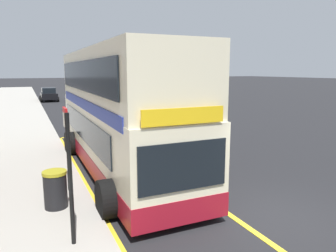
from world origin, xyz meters
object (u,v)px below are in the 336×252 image
object	(u,v)px
double_decker_bus	(118,115)
parked_car_black_ahead	(49,94)
litter_bin	(55,189)
bus_stop_sign	(69,166)

from	to	relation	value
double_decker_bus	parked_car_black_ahead	world-z (taller)	double_decker_bus
double_decker_bus	litter_bin	distance (m)	4.13
bus_stop_sign	litter_bin	xyz separation A→B (m)	(-0.16, 1.93, -1.14)
parked_car_black_ahead	double_decker_bus	bearing A→B (deg)	-91.93
bus_stop_sign	parked_car_black_ahead	bearing A→B (deg)	86.78
double_decker_bus	bus_stop_sign	world-z (taller)	double_decker_bus
bus_stop_sign	litter_bin	size ratio (longest dim) A/B	2.86
double_decker_bus	bus_stop_sign	distance (m)	5.42
bus_stop_sign	parked_car_black_ahead	xyz separation A→B (m)	(1.95, 34.56, -0.98)
double_decker_bus	litter_bin	xyz separation A→B (m)	(-2.52, -2.95, -1.43)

